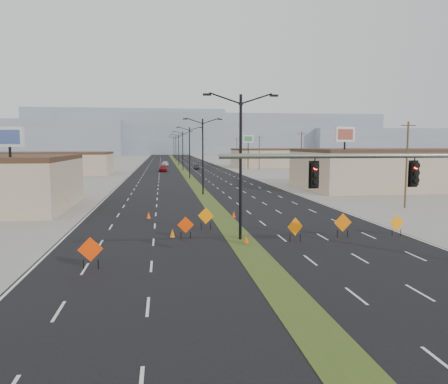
{
  "coord_description": "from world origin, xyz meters",
  "views": [
    {
      "loc": [
        -5.33,
        -17.49,
        6.62
      ],
      "look_at": [
        -0.91,
        13.66,
        3.2
      ],
      "focal_mm": 35.0,
      "sensor_mm": 36.0,
      "label": 1
    }
  ],
  "objects": [
    {
      "name": "cone_1",
      "position": [
        0.18,
        10.73,
        0.29
      ],
      "size": [
        0.38,
        0.38,
        0.58
      ],
      "primitive_type": "cone",
      "rotation": [
        0.0,
        0.0,
        0.09
      ],
      "color": "#F45705",
      "rests_on": "ground"
    },
    {
      "name": "construction_sign_1",
      "position": [
        -3.75,
        13.0,
        0.91
      ],
      "size": [
        1.17,
        0.16,
        1.56
      ],
      "rotation": [
        0.0,
        0.0,
        -0.1
      ],
      "color": "#DF3904",
      "rests_on": "ground"
    },
    {
      "name": "utility_pole_2",
      "position": [
        20.0,
        95.0,
        4.67
      ],
      "size": [
        1.6,
        0.2,
        9.0
      ],
      "color": "#4C3823",
      "rests_on": "ground"
    },
    {
      "name": "construction_sign_3",
      "position": [
        3.62,
        10.89,
        0.99
      ],
      "size": [
        1.19,
        0.47,
        1.68
      ],
      "rotation": [
        0.0,
        0.0,
        0.35
      ],
      "color": "orange",
      "rests_on": "ground"
    },
    {
      "name": "streetlight_0",
      "position": [
        0.0,
        12.0,
        5.42
      ],
      "size": [
        5.15,
        0.24,
        10.02
      ],
      "color": "black",
      "rests_on": "ground"
    },
    {
      "name": "building_se_far",
      "position": [
        38.0,
        110.0,
        2.5
      ],
      "size": [
        44.0,
        16.0,
        5.0
      ],
      "primitive_type": "cube",
      "color": "tan",
      "rests_on": "ground"
    },
    {
      "name": "cone_3",
      "position": [
        -6.61,
        21.83,
        0.31
      ],
      "size": [
        0.41,
        0.41,
        0.63
      ],
      "primitive_type": "cone",
      "rotation": [
        0.0,
        0.0,
        0.1
      ],
      "color": "#EA4704",
      "rests_on": "ground"
    },
    {
      "name": "streetlight_2",
      "position": [
        0.0,
        68.0,
        5.42
      ],
      "size": [
        5.15,
        0.24,
        10.02
      ],
      "color": "black",
      "rests_on": "ground"
    },
    {
      "name": "streetlight_4",
      "position": [
        0.0,
        124.0,
        5.42
      ],
      "size": [
        5.15,
        0.24,
        10.02
      ],
      "color": "black",
      "rests_on": "ground"
    },
    {
      "name": "streetlight_1",
      "position": [
        0.0,
        40.0,
        5.42
      ],
      "size": [
        5.15,
        0.24,
        10.02
      ],
      "color": "black",
      "rests_on": "ground"
    },
    {
      "name": "road_surface",
      "position": [
        0.0,
        100.0,
        0.0
      ],
      "size": [
        25.0,
        400.0,
        0.02
      ],
      "primitive_type": "cube",
      "color": "black",
      "rests_on": "ground"
    },
    {
      "name": "utility_pole_0",
      "position": [
        20.0,
        25.0,
        4.67
      ],
      "size": [
        1.6,
        0.2,
        9.0
      ],
      "color": "#4C3823",
      "rests_on": "ground"
    },
    {
      "name": "car_left",
      "position": [
        -5.12,
        90.91,
        0.83
      ],
      "size": [
        2.11,
        4.92,
        1.66
      ],
      "primitive_type": "imported",
      "rotation": [
        0.0,
        0.0,
        -0.03
      ],
      "color": "maroon",
      "rests_on": "ground"
    },
    {
      "name": "car_mid",
      "position": [
        3.88,
        100.18,
        0.65
      ],
      "size": [
        1.9,
        4.07,
        1.29
      ],
      "primitive_type": "imported",
      "rotation": [
        0.0,
        0.0,
        -0.14
      ],
      "color": "black",
      "rests_on": "ground"
    },
    {
      "name": "building_sw_far",
      "position": [
        -32.0,
        85.0,
        2.25
      ],
      "size": [
        30.0,
        14.0,
        4.5
      ],
      "primitive_type": "cube",
      "color": "tan",
      "rests_on": "ground"
    },
    {
      "name": "mesa_east",
      "position": [
        180.0,
        290.0,
        9.0
      ],
      "size": [
        160.0,
        50.0,
        18.0
      ],
      "primitive_type": "cube",
      "color": "gray",
      "rests_on": "ground"
    },
    {
      "name": "utility_pole_1",
      "position": [
        20.0,
        60.0,
        4.67
      ],
      "size": [
        1.6,
        0.2,
        9.0
      ],
      "color": "#4C3823",
      "rests_on": "ground"
    },
    {
      "name": "pole_sign_east_far",
      "position": [
        18.17,
        100.86,
        7.5
      ],
      "size": [
        3.02,
        0.94,
        9.22
      ],
      "rotation": [
        0.0,
        0.0,
        0.2
      ],
      "color": "black",
      "rests_on": "ground"
    },
    {
      "name": "pole_sign_west",
      "position": [
        -18.89,
        24.22,
        6.62
      ],
      "size": [
        2.68,
        1.0,
        8.21
      ],
      "rotation": [
        0.0,
        0.0,
        -0.25
      ],
      "color": "black",
      "rests_on": "ground"
    },
    {
      "name": "pole_sign_east_near",
      "position": [
        18.32,
        36.98,
        7.25
      ],
      "size": [
        2.91,
        1.03,
        8.93
      ],
      "rotation": [
        0.0,
        0.0,
        0.24
      ],
      "color": "black",
      "rests_on": "ground"
    },
    {
      "name": "construction_sign_2",
      "position": [
        -2.0,
        16.15,
        1.01
      ],
      "size": [
        1.21,
        0.51,
        1.71
      ],
      "rotation": [
        0.0,
        0.0,
        -0.37
      ],
      "color": "orange",
      "rests_on": "ground"
    },
    {
      "name": "cone_0",
      "position": [
        -4.67,
        13.48,
        0.31
      ],
      "size": [
        0.44,
        0.44,
        0.63
      ],
      "primitive_type": "cone",
      "rotation": [
        0.0,
        0.0,
        -0.2
      ],
      "color": "orange",
      "rests_on": "ground"
    },
    {
      "name": "cone_2",
      "position": [
        1.06,
        21.27,
        0.3
      ],
      "size": [
        0.46,
        0.46,
        0.61
      ],
      "primitive_type": "cone",
      "rotation": [
        0.0,
        0.0,
        0.3
      ],
      "color": "#E53904",
      "rests_on": "ground"
    },
    {
      "name": "streetlight_5",
      "position": [
        0.0,
        152.0,
        5.42
      ],
      "size": [
        5.15,
        0.24,
        10.02
      ],
      "color": "black",
      "rests_on": "ground"
    },
    {
      "name": "utility_pole_3",
      "position": [
        20.0,
        130.0,
        4.67
      ],
      "size": [
        1.6,
        0.2,
        9.0
      ],
      "color": "#4C3823",
      "rests_on": "ground"
    },
    {
      "name": "median_strip",
      "position": [
        0.0,
        100.0,
        0.0
      ],
      "size": [
        2.0,
        400.0,
        0.04
      ],
      "primitive_type": "cube",
      "color": "#354E1B",
      "rests_on": "ground"
    },
    {
      "name": "streetlight_6",
      "position": [
        0.0,
        180.0,
        5.42
      ],
      "size": [
        5.15,
        0.24,
        10.02
      ],
      "color": "black",
      "rests_on": "ground"
    },
    {
      "name": "construction_sign_0",
      "position": [
        -9.17,
        5.93,
        1.04
      ],
      "size": [
        1.31,
        0.21,
        1.76
      ],
      "rotation": [
        0.0,
        0.0,
        0.13
      ],
      "color": "#E83604",
      "rests_on": "ground"
    },
    {
      "name": "construction_sign_5",
      "position": [
        11.5,
        11.67,
        0.9
      ],
      "size": [
        1.15,
        0.17,
        1.53
      ],
      "rotation": [
        0.0,
        0.0,
        0.11
      ],
      "color": "orange",
      "rests_on": "ground"
    },
    {
      "name": "ground",
      "position": [
        0.0,
        0.0,
        0.0
      ],
      "size": [
        600.0,
        600.0,
        0.0
      ],
      "primitive_type": "plane",
      "color": "gray",
      "rests_on": "ground"
    },
    {
      "name": "building_se_near",
      "position": [
        34.0,
        45.0,
        2.75
      ],
      "size": [
        36.0,
        18.0,
        5.5
      ],
      "primitive_type": "cube",
      "color": "tan",
      "rests_on": "ground"
    },
    {
      "name": "streetlight_3",
      "position": [
        0.0,
        96.0,
        5.42
      ],
      "size": [
        5.15,
        0.24,
        10.02
      ],
      "color": "black",
      "rests_on": "ground"
    },
    {
      "name": "construction_sign_4",
      "position": [
        7.36,
        11.65,
        1.04
      ],
      "size": [
        1.32,
        0.08,
        1.76
      ],
      "rotation": [
        0.0,
        0.0,
        0.03
      ],
      "color": "#DF6104",
      "rests_on": "ground"
    },
    {
      "name": "mesa_backdrop",
      "position": [
        -30.0,
        320.0,
        16.0
      ],
      "size": [
        140.0,
        50.0,
        32.0
      ],
      "primitive_type": "cube",
      "color": "gray",
      "rests_on": "ground"
    },
    {
      "name": "car_far",
      "position": [
        -4.39,
        119.78,
        0.72
      ],
      "size": [
        2.35,
        5.08,
        1.44
      ],
      "primitive_type": "imported",
      "rotation": [
        0.0,
        0.0,
        -0.07
      ],
      "color": "silver",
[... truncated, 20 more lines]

